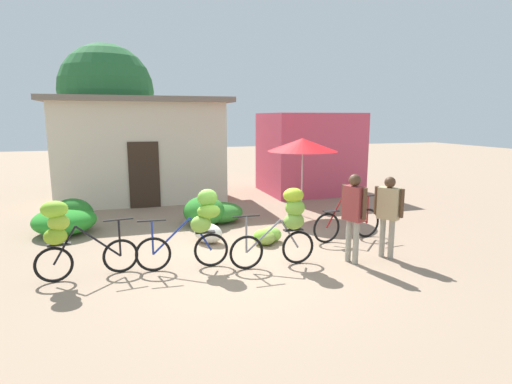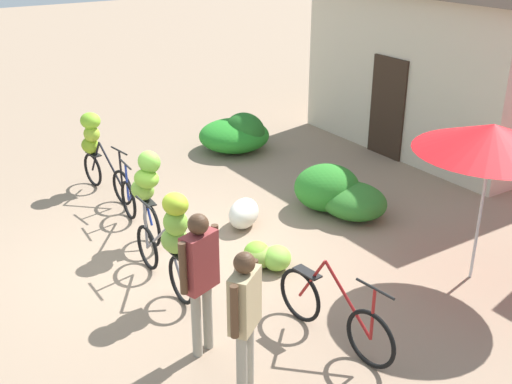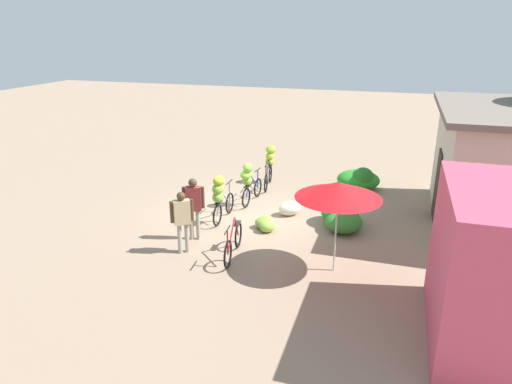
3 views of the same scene
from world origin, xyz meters
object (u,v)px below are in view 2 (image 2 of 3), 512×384
object	(u,v)px
bicycle_leftmost	(96,145)
bicycle_near_pile	(144,187)
bicycle_center_loaded	(172,236)
person_vendor	(245,310)
bicycle_by_shop	(334,314)
banana_pile_on_ground	(263,256)
person_bystander	(200,270)
market_umbrella	(492,138)
building_low	(438,65)
produce_sack	(244,213)

from	to	relation	value
bicycle_leftmost	bicycle_near_pile	bearing A→B (deg)	-1.71
bicycle_center_loaded	person_vendor	world-z (taller)	person_vendor
person_vendor	bicycle_by_shop	bearing A→B (deg)	96.52
banana_pile_on_ground	person_bystander	distance (m)	2.16
bicycle_by_shop	person_vendor	size ratio (longest dim) A/B	1.10
bicycle_by_shop	banana_pile_on_ground	bearing A→B (deg)	171.59
market_umbrella	bicycle_center_loaded	xyz separation A→B (m)	(-1.81, -3.53, -1.13)
building_low	market_umbrella	world-z (taller)	building_low
market_umbrella	bicycle_leftmost	distance (m)	6.52
market_umbrella	bicycle_near_pile	size ratio (longest dim) A/B	1.29
market_umbrella	person_vendor	bearing A→B (deg)	-86.96
building_low	person_bystander	xyz separation A→B (m)	(3.53, -7.47, -0.65)
bicycle_near_pile	bicycle_by_shop	world-z (taller)	bicycle_near_pile
bicycle_by_shop	market_umbrella	bearing A→B (deg)	91.24
person_vendor	person_bystander	distance (m)	0.80
bicycle_near_pile	produce_sack	world-z (taller)	bicycle_near_pile
building_low	bicycle_leftmost	xyz separation A→B (m)	(-1.48, -6.82, -0.86)
banana_pile_on_ground	produce_sack	distance (m)	1.28
banana_pile_on_ground	produce_sack	xyz separation A→B (m)	(-1.21, 0.44, 0.06)
person_vendor	produce_sack	bearing A→B (deg)	148.06
bicycle_by_shop	person_vendor	xyz separation A→B (m)	(0.14, -1.27, 0.61)
person_bystander	produce_sack	bearing A→B (deg)	139.44
bicycle_near_pile	person_bystander	world-z (taller)	person_bystander
bicycle_center_loaded	bicycle_by_shop	bearing A→B (deg)	29.90
market_umbrella	produce_sack	bearing A→B (deg)	-149.50
bicycle_near_pile	banana_pile_on_ground	world-z (taller)	bicycle_near_pile
market_umbrella	banana_pile_on_ground	world-z (taller)	market_umbrella
bicycle_near_pile	produce_sack	xyz separation A→B (m)	(0.43, 1.45, -0.63)
bicycle_near_pile	bicycle_by_shop	size ratio (longest dim) A/B	0.95
building_low	bicycle_center_loaded	xyz separation A→B (m)	(2.32, -7.22, -0.84)
bicycle_near_pile	bicycle_center_loaded	world-z (taller)	same
bicycle_center_loaded	person_vendor	bearing A→B (deg)	-5.57
bicycle_leftmost	building_low	bearing A→B (deg)	77.73
bicycle_near_pile	person_bystander	size ratio (longest dim) A/B	0.98
produce_sack	person_vendor	distance (m)	3.81
bicycle_leftmost	bicycle_center_loaded	world-z (taller)	bicycle_center_loaded
bicycle_near_pile	banana_pile_on_ground	size ratio (longest dim) A/B	2.02
bicycle_leftmost	bicycle_by_shop	bearing A→B (deg)	6.77
bicycle_center_loaded	produce_sack	distance (m)	2.21
person_vendor	person_bystander	xyz separation A→B (m)	(-0.80, -0.05, 0.06)
banana_pile_on_ground	person_vendor	bearing A→B (deg)	-38.06
market_umbrella	bicycle_leftmost	size ratio (longest dim) A/B	1.29
produce_sack	bicycle_center_loaded	bearing A→B (deg)	-56.91
produce_sack	person_bystander	distance (m)	3.23
building_low	banana_pile_on_ground	distance (m)	6.52
bicycle_by_shop	produce_sack	world-z (taller)	bicycle_by_shop
bicycle_leftmost	person_bystander	xyz separation A→B (m)	(5.01, -0.65, 0.21)
market_umbrella	bicycle_leftmost	world-z (taller)	market_umbrella
produce_sack	person_vendor	world-z (taller)	person_vendor
bicycle_near_pile	produce_sack	distance (m)	1.63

